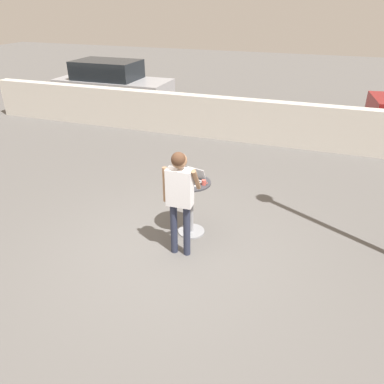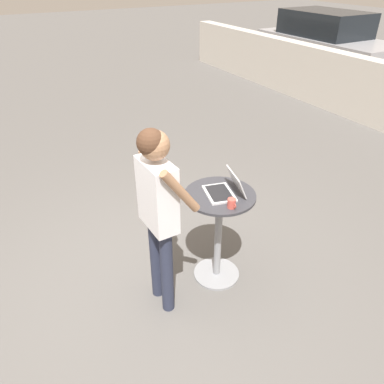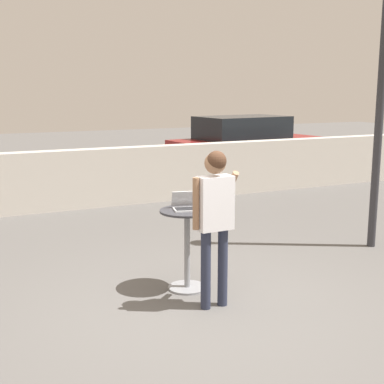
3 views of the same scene
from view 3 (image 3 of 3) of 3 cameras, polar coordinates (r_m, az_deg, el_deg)
The scene contains 7 objects.
ground_plane at distance 5.99m, azimuth 1.25°, elevation -12.38°, with size 50.00×50.00×0.00m, color #5B5956.
pavement_kerb at distance 10.92m, azimuth -11.91°, elevation 1.36°, with size 16.88×0.35×1.18m.
cafe_table at distance 6.37m, azimuth -0.52°, elevation -5.15°, with size 0.65×0.65×0.97m.
laptop at distance 6.31m, azimuth -0.58°, elevation -1.46°, with size 0.39×0.38×0.20m.
coffee_mug at distance 6.34m, azimuth 1.46°, elevation -1.42°, with size 0.10×0.07×0.08m.
standing_person at distance 5.72m, azimuth 2.44°, elevation -1.81°, with size 0.53×0.39×1.74m.
parked_car_near_street at distance 15.58m, azimuth 5.81°, elevation 5.19°, with size 4.70×2.28×1.59m.
Camera 3 is at (-2.47, -4.92, 2.38)m, focal length 50.00 mm.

